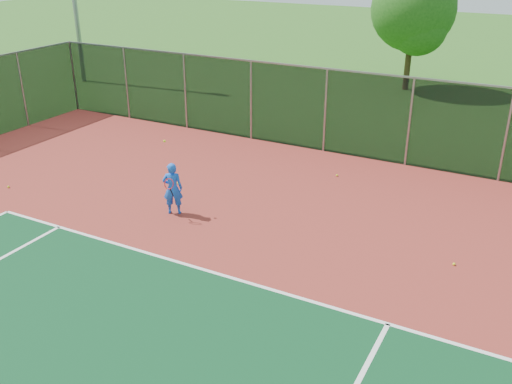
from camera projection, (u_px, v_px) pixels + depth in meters
court_apron at (277, 323)px, 11.48m from camera, size 30.00×20.00×0.02m
fence_back at (410, 121)px, 18.92m from camera, size 30.00×0.06×3.03m
tennis_player at (173, 188)px, 15.79m from camera, size 0.66×0.70×2.10m
practice_ball_0 at (454, 264)px, 13.49m from camera, size 0.07×0.07×0.07m
practice_ball_1 at (8, 187)px, 17.70m from camera, size 0.07×0.07×0.07m
practice_ball_3 at (178, 183)px, 17.98m from camera, size 0.07×0.07×0.07m
practice_ball_6 at (337, 175)px, 18.57m from camera, size 0.07×0.07×0.07m
tree_back_left at (415, 13)px, 27.82m from camera, size 4.14×4.14×6.08m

